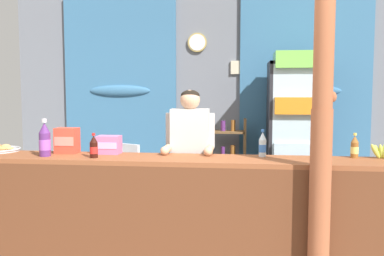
# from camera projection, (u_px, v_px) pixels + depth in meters

# --- Properties ---
(ground_plane) EXTENTS (7.56, 7.56, 0.00)m
(ground_plane) POSITION_uv_depth(u_px,v_px,m) (202.00, 240.00, 4.29)
(ground_plane) COLOR gray
(back_wall_curtained) EXTENTS (5.64, 0.22, 2.82)m
(back_wall_curtained) POSITION_uv_depth(u_px,v_px,m) (214.00, 96.00, 5.85)
(back_wall_curtained) COLOR slate
(back_wall_curtained) RESTS_ON ground
(stall_counter) EXTENTS (4.16, 0.50, 0.94)m
(stall_counter) POSITION_uv_depth(u_px,v_px,m) (192.00, 202.00, 3.56)
(stall_counter) COLOR brown
(stall_counter) RESTS_ON ground
(timber_post) EXTENTS (0.19, 0.16, 2.76)m
(timber_post) POSITION_uv_depth(u_px,v_px,m) (322.00, 117.00, 3.17)
(timber_post) COLOR #995133
(timber_post) RESTS_ON ground
(drink_fridge) EXTENTS (0.72, 0.64, 1.98)m
(drink_fridge) POSITION_uv_depth(u_px,v_px,m) (297.00, 126.00, 5.20)
(drink_fridge) COLOR #232328
(drink_fridge) RESTS_ON ground
(bottle_shelf_rack) EXTENTS (0.48, 0.28, 1.15)m
(bottle_shelf_rack) POSITION_uv_depth(u_px,v_px,m) (228.00, 160.00, 5.53)
(bottle_shelf_rack) COLOR brown
(bottle_shelf_rack) RESTS_ON ground
(plastic_lawn_chair) EXTENTS (0.59, 0.59, 0.86)m
(plastic_lawn_chair) POSITION_uv_depth(u_px,v_px,m) (119.00, 174.00, 5.16)
(plastic_lawn_chair) COLOR silver
(plastic_lawn_chair) RESTS_ON ground
(shopkeeper) EXTENTS (0.47, 0.42, 1.53)m
(shopkeeper) POSITION_uv_depth(u_px,v_px,m) (190.00, 149.00, 4.03)
(shopkeeper) COLOR #28282D
(shopkeeper) RESTS_ON ground
(soda_bottle_grape_soda) EXTENTS (0.10, 0.10, 0.34)m
(soda_bottle_grape_soda) POSITION_uv_depth(u_px,v_px,m) (45.00, 140.00, 3.72)
(soda_bottle_grape_soda) COLOR #56286B
(soda_bottle_grape_soda) RESTS_ON stall_counter
(soda_bottle_iced_tea) EXTENTS (0.07, 0.07, 0.22)m
(soda_bottle_iced_tea) POSITION_uv_depth(u_px,v_px,m) (355.00, 147.00, 3.64)
(soda_bottle_iced_tea) COLOR brown
(soda_bottle_iced_tea) RESTS_ON stall_counter
(soda_bottle_cola) EXTENTS (0.07, 0.07, 0.22)m
(soda_bottle_cola) POSITION_uv_depth(u_px,v_px,m) (94.00, 147.00, 3.64)
(soda_bottle_cola) COLOR black
(soda_bottle_cola) RESTS_ON stall_counter
(soda_bottle_water) EXTENTS (0.07, 0.07, 0.24)m
(soda_bottle_water) POSITION_uv_depth(u_px,v_px,m) (263.00, 145.00, 3.70)
(soda_bottle_water) COLOR silver
(soda_bottle_water) RESTS_ON stall_counter
(snack_box_wafer) EXTENTS (0.21, 0.16, 0.17)m
(snack_box_wafer) POSITION_uv_depth(u_px,v_px,m) (109.00, 145.00, 3.88)
(snack_box_wafer) COLOR #B76699
(snack_box_wafer) RESTS_ON stall_counter
(snack_box_crackers) EXTENTS (0.20, 0.15, 0.24)m
(snack_box_crackers) POSITION_uv_depth(u_px,v_px,m) (67.00, 141.00, 3.91)
(snack_box_crackers) COLOR #E5422D
(snack_box_crackers) RESTS_ON stall_counter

